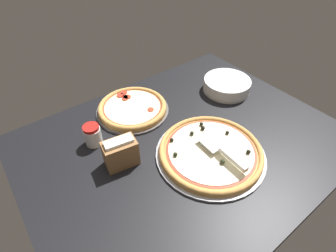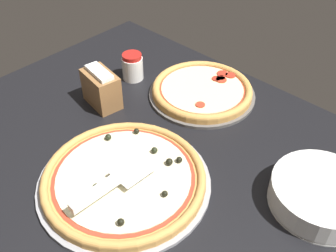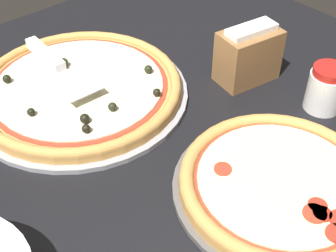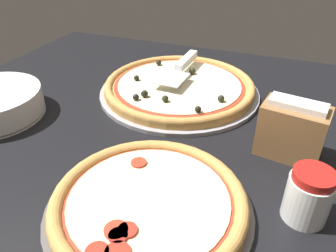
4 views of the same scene
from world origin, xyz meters
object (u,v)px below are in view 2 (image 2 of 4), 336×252
Objects in this scene: parmesan_shaker at (133,67)px; napkin_holder at (101,88)px; plate_stack at (321,195)px; serving_spatula at (104,188)px; pizza_front at (124,178)px; pizza_back at (202,90)px.

napkin_holder is at bearing -77.15° from parmesan_shaker.
napkin_holder reaches higher than plate_stack.
serving_spatula is 52.98cm from parmesan_shaker.
serving_spatula is at bearing -136.71° from plate_stack.
pizza_front is 46.95cm from parmesan_shaker.
serving_spatula is at bearing -38.51° from napkin_holder.
pizza_front is 42.66cm from pizza_back.
napkin_holder is at bearing -128.99° from pizza_back.
napkin_holder is (-66.70, -9.69, 2.53)cm from plate_stack.
pizza_back is 49.32cm from plate_stack.
pizza_front is 1.79× the size of serving_spatula.
plate_stack is at bearing -17.08° from pizza_back.
parmesan_shaker is (-23.23, -8.10, 2.14)cm from pizza_back.
pizza_back is at bearing 51.01° from napkin_holder.
serving_spatula is at bearing -77.20° from pizza_back.
napkin_holder reaches higher than parmesan_shaker.
pizza_front is 7.80cm from serving_spatula.
plate_stack reaches higher than pizza_back.
parmesan_shaker reaches higher than pizza_front.
plate_stack is (47.13, -14.48, 0.88)cm from pizza_back.
pizza_back is 1.41× the size of serving_spatula.
plate_stack is 67.45cm from napkin_holder.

